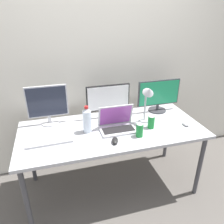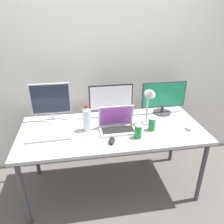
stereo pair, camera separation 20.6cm
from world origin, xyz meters
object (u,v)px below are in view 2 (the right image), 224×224
at_px(mouse_by_laptop, 189,128).
at_px(soda_can_near_keyboard, 138,132).
at_px(work_desk, 112,134).
at_px(laptop_silver, 117,124).
at_px(monitor_right, 164,97).
at_px(keyboard_main, 49,138).
at_px(water_bottle, 87,119).
at_px(mouse_by_keyboard, 112,141).
at_px(soda_can_by_laptop, 152,124).
at_px(monitor_left, 51,101).
at_px(desk_lamp, 149,99).
at_px(monitor_center, 111,100).

height_order(mouse_by_laptop, soda_can_near_keyboard, soda_can_near_keyboard).
height_order(work_desk, laptop_silver, laptop_silver).
bearing_deg(monitor_right, keyboard_main, -164.17).
height_order(mouse_by_laptop, water_bottle, water_bottle).
distance_m(laptop_silver, mouse_by_keyboard, 0.24).
relative_size(keyboard_main, mouse_by_laptop, 4.21).
distance_m(laptop_silver, soda_can_by_laptop, 0.33).
relative_size(water_bottle, soda_can_by_laptop, 2.10).
bearing_deg(laptop_silver, monitor_right, 25.91).
distance_m(monitor_left, desk_lamp, 0.99).
bearing_deg(desk_lamp, laptop_silver, -172.48).
bearing_deg(mouse_by_laptop, monitor_right, 119.77).
bearing_deg(water_bottle, soda_can_near_keyboard, -25.44).
relative_size(laptop_silver, keyboard_main, 0.86).
xyz_separation_m(monitor_right, keyboard_main, (-1.21, -0.34, -0.18)).
xyz_separation_m(monitor_left, monitor_right, (1.20, -0.03, -0.02)).
xyz_separation_m(mouse_by_keyboard, mouse_by_laptop, (0.78, 0.11, -0.00)).
relative_size(work_desk, keyboard_main, 4.46).
distance_m(mouse_by_keyboard, soda_can_near_keyboard, 0.25).
xyz_separation_m(laptop_silver, water_bottle, (-0.28, 0.03, 0.07)).
height_order(keyboard_main, desk_lamp, desk_lamp).
xyz_separation_m(monitor_center, monitor_right, (0.58, -0.01, -0.00)).
relative_size(work_desk, soda_can_near_keyboard, 14.15).
height_order(monitor_right, desk_lamp, desk_lamp).
bearing_deg(mouse_by_laptop, mouse_by_keyboard, -160.15).
xyz_separation_m(monitor_left, soda_can_by_laptop, (0.95, -0.37, -0.15)).
bearing_deg(water_bottle, keyboard_main, -164.83).
height_order(monitor_left, monitor_center, monitor_left).
height_order(monitor_right, water_bottle, monitor_right).
bearing_deg(monitor_right, mouse_by_keyboard, -142.88).
bearing_deg(mouse_by_keyboard, laptop_silver, 84.75).
distance_m(monitor_left, mouse_by_keyboard, 0.78).
distance_m(laptop_silver, desk_lamp, 0.39).
bearing_deg(laptop_silver, water_bottle, 173.97).
bearing_deg(monitor_right, water_bottle, -163.90).
distance_m(keyboard_main, mouse_by_laptop, 1.33).
distance_m(monitor_center, mouse_by_keyboard, 0.54).
distance_m(monitor_center, mouse_by_laptop, 0.83).
height_order(monitor_left, keyboard_main, monitor_left).
distance_m(water_bottle, desk_lamp, 0.63).
xyz_separation_m(monitor_center, keyboard_main, (-0.63, -0.35, -0.18)).
relative_size(keyboard_main, desk_lamp, 0.98).
xyz_separation_m(water_bottle, soda_can_near_keyboard, (0.44, -0.21, -0.06)).
bearing_deg(desk_lamp, water_bottle, -178.81).
bearing_deg(keyboard_main, mouse_by_laptop, -3.64).
height_order(work_desk, monitor_center, monitor_center).
bearing_deg(work_desk, monitor_right, 22.61).
height_order(monitor_center, monitor_right, monitor_right).
bearing_deg(monitor_left, soda_can_by_laptop, -21.16).
height_order(laptop_silver, water_bottle, water_bottle).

